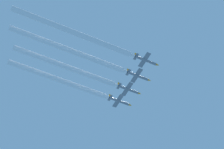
% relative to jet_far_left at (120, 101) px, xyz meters
% --- Properties ---
extents(jet_far_left, '(8.97, 13.07, 3.14)m').
position_rel_jet_far_left_xyz_m(jet_far_left, '(0.00, 0.00, 0.00)').
color(jet_far_left, slate).
extents(jet_inner_left, '(8.97, 13.07, 3.14)m').
position_rel_jet_far_left_xyz_m(jet_inner_left, '(9.26, 0.34, -0.64)').
color(jet_inner_left, slate).
extents(jet_center, '(8.97, 13.07, 3.14)m').
position_rel_jet_far_left_xyz_m(jet_center, '(18.73, 0.50, -0.73)').
color(jet_center, slate).
extents(jet_inner_right, '(8.97, 13.07, 3.14)m').
position_rel_jet_far_left_xyz_m(jet_inner_right, '(28.30, -0.43, -0.54)').
color(jet_inner_right, slate).
extents(smoke_trail_far_left, '(2.44, 51.31, 2.44)m').
position_rel_jet_far_left_xyz_m(smoke_trail_far_left, '(0.00, -31.60, -0.03)').
color(smoke_trail_far_left, white).
extents(smoke_trail_inner_left, '(2.44, 51.85, 2.44)m').
position_rel_jet_far_left_xyz_m(smoke_trail_inner_left, '(9.26, -31.53, -0.67)').
color(smoke_trail_inner_left, white).
extents(smoke_trail_center, '(2.44, 56.94, 2.44)m').
position_rel_jet_far_left_xyz_m(smoke_trail_center, '(18.73, -33.91, -0.76)').
color(smoke_trail_center, white).
extents(smoke_trail_inner_right, '(2.44, 58.24, 2.44)m').
position_rel_jet_far_left_xyz_m(smoke_trail_inner_right, '(28.30, -35.50, -0.57)').
color(smoke_trail_inner_right, white).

